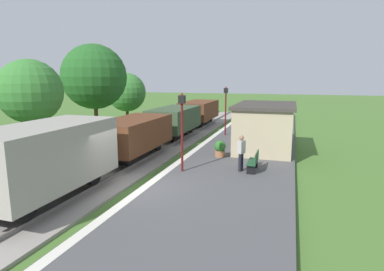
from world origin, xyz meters
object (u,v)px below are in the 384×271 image
object	(u,v)px
bench_near_hut	(254,161)
tree_field_left	(127,92)
potted_planter	(220,148)
station_hut	(265,126)
freight_train	(153,128)
lamp_post_far	(226,102)
lamp_post_near	(182,118)
tree_trackside_far	(94,77)
tree_trackside_mid	(30,92)
person_waiting	(241,152)
bench_down_platform	(269,129)

from	to	relation	value
bench_near_hut	tree_field_left	size ratio (longest dim) A/B	0.30
potted_planter	station_hut	bearing A→B (deg)	51.46
freight_train	potted_planter	bearing A→B (deg)	-14.82
bench_near_hut	lamp_post_far	size ratio (longest dim) A/B	0.41
lamp_post_near	tree_field_left	size ratio (longest dim) A/B	0.74
tree_trackside_far	tree_field_left	xyz separation A→B (m)	(-1.19, 6.77, -1.40)
lamp_post_near	tree_trackside_far	size ratio (longest dim) A/B	0.53
lamp_post_near	potted_planter	bearing A→B (deg)	71.91
bench_near_hut	tree_trackside_mid	distance (m)	11.74
potted_planter	lamp_post_near	bearing A→B (deg)	-108.09
tree_trackside_far	tree_field_left	size ratio (longest dim) A/B	1.38
bench_near_hut	lamp_post_near	size ratio (longest dim) A/B	0.41
bench_near_hut	tree_trackside_mid	size ratio (longest dim) A/B	0.27
person_waiting	tree_trackside_far	size ratio (longest dim) A/B	0.25
freight_train	potted_planter	world-z (taller)	freight_train
tree_trackside_far	tree_field_left	bearing A→B (deg)	99.97
freight_train	lamp_post_far	bearing A→B (deg)	57.83
lamp_post_near	lamp_post_far	bearing A→B (deg)	90.00
freight_train	tree_trackside_far	world-z (taller)	tree_trackside_far
tree_field_left	person_waiting	bearing A→B (deg)	-44.03
lamp_post_near	tree_trackside_far	world-z (taller)	tree_trackside_far
person_waiting	tree_field_left	size ratio (longest dim) A/B	0.34
bench_near_hut	lamp_post_far	distance (m)	9.83
bench_near_hut	tree_trackside_far	bearing A→B (deg)	156.82
lamp_post_far	tree_trackside_far	distance (m)	9.71
station_hut	potted_planter	world-z (taller)	station_hut
tree_trackside_far	person_waiting	bearing A→B (deg)	-25.13
freight_train	station_hut	distance (m)	6.98
person_waiting	potted_planter	size ratio (longest dim) A/B	1.87
person_waiting	lamp_post_near	xyz separation A→B (m)	(-2.63, -0.85, 1.62)
lamp_post_far	freight_train	bearing A→B (deg)	-122.17
person_waiting	tree_trackside_mid	bearing A→B (deg)	30.81
station_hut	potted_planter	size ratio (longest dim) A/B	6.33
tree_trackside_far	lamp_post_near	bearing A→B (deg)	-35.36
freight_train	tree_field_left	size ratio (longest dim) A/B	5.19
freight_train	bench_near_hut	bearing A→B (deg)	-27.22
person_waiting	tree_trackside_far	xyz separation A→B (m)	(-11.30, 5.30, 3.45)
lamp_post_far	tree_trackside_mid	bearing A→B (deg)	-126.80
bench_down_platform	person_waiting	size ratio (longest dim) A/B	0.88
freight_train	bench_near_hut	distance (m)	7.61
lamp_post_near	bench_down_platform	bearing A→B (deg)	73.87
freight_train	bench_down_platform	xyz separation A→B (m)	(6.73, 6.59, -0.76)
person_waiting	tree_trackside_mid	world-z (taller)	tree_trackside_mid
tree_trackside_far	freight_train	bearing A→B (deg)	-17.52
person_waiting	tree_field_left	distance (m)	17.49
person_waiting	lamp_post_near	size ratio (longest dim) A/B	0.46
bench_near_hut	lamp_post_far	xyz separation A→B (m)	(-3.21, 9.05, 2.08)
lamp_post_far	tree_trackside_far	bearing A→B (deg)	-155.43
tree_field_left	station_hut	bearing A→B (deg)	-27.54
freight_train	person_waiting	world-z (taller)	freight_train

